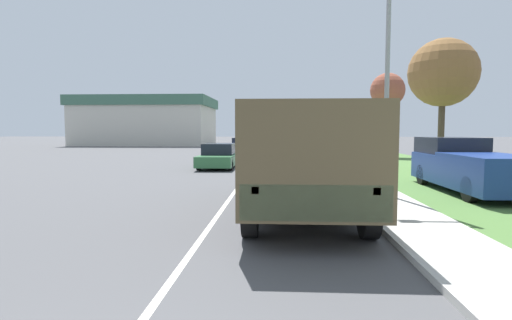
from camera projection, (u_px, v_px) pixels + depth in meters
name	position (u px, v px, depth m)	size (l,w,h in m)	color
ground_plane	(264.00, 151.00, 41.11)	(180.00, 180.00, 0.00)	#4C4C4F
lane_centre_stripe	(264.00, 151.00, 41.11)	(0.12, 120.00, 0.00)	silver
sidewalk_right	(308.00, 150.00, 40.85)	(1.80, 120.00, 0.12)	beige
grass_strip_right	(351.00, 151.00, 40.61)	(7.00, 120.00, 0.02)	#4C7538
military_truck	(302.00, 153.00, 10.06)	(2.59, 7.45, 2.64)	#545B3D
car_nearest_ahead	(219.00, 157.00, 22.38)	(1.89, 4.69, 1.36)	#336B3D
car_second_ahead	(243.00, 147.00, 33.28)	(1.81, 4.40, 1.48)	navy
car_third_ahead	(250.00, 143.00, 46.02)	(1.74, 4.30, 1.48)	silver
car_fourth_ahead	(280.00, 141.00, 53.42)	(1.72, 4.25, 1.39)	tan
pickup_truck	(468.00, 166.00, 13.58)	(2.03, 5.78, 1.81)	navy
lamp_post	(381.00, 52.00, 11.95)	(1.69, 0.24, 7.30)	gray
tree_mid_right	(443.00, 73.00, 19.20)	(3.26, 3.26, 6.48)	#4C3D2D
tree_far_right	(388.00, 91.00, 31.13)	(2.65, 2.65, 6.54)	#4C3D2D
building_distant	(147.00, 121.00, 57.03)	(18.54, 12.46, 6.69)	beige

